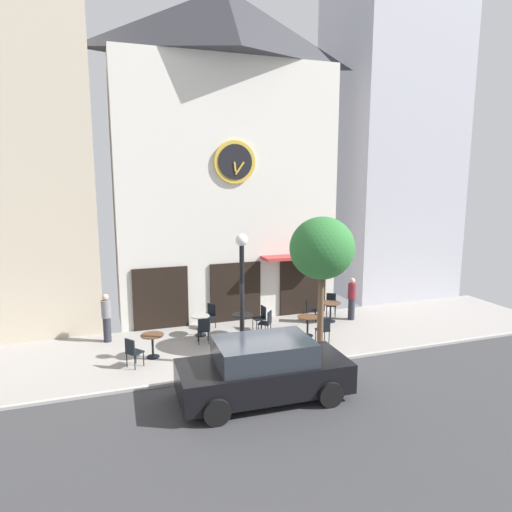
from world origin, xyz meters
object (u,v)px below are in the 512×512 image
cafe_chair_left_end (331,303)px  parked_car_black (264,370)px  pedestrian_maroon (352,298)px  cafe_table_near_door (308,322)px  cafe_table_leftmost (243,320)px  cafe_chair_corner (133,350)px  cafe_chair_facing_wall (210,314)px  street_tree (322,249)px  cafe_table_center (152,341)px  cafe_chair_mid_row (203,329)px  cafe_chair_facing_street (261,316)px  cafe_chair_curbside (324,328)px  cafe_chair_near_tree (267,321)px  street_lamp (242,300)px  cafe_table_rightmost (201,322)px  cafe_table_near_curb (331,308)px  pedestrian_grey (106,317)px  cafe_chair_by_entrance (309,309)px

cafe_chair_left_end → parked_car_black: parked_car_black is taller
pedestrian_maroon → cafe_table_near_door: bearing=-154.5°
pedestrian_maroon → cafe_chair_left_end: bearing=124.5°
cafe_table_leftmost → cafe_chair_corner: cafe_chair_corner is taller
cafe_chair_left_end → cafe_chair_facing_wall: bearing=179.0°
street_tree → cafe_table_center: 6.00m
cafe_table_center → cafe_chair_mid_row: cafe_chair_mid_row is taller
cafe_chair_corner → cafe_chair_facing_street: same height
cafe_table_center → cafe_table_leftmost: (3.26, 1.03, 0.02)m
cafe_table_near_door → cafe_chair_facing_wall: bearing=146.5°
cafe_chair_corner → cafe_chair_curbside: size_ratio=1.00×
cafe_chair_near_tree → cafe_chair_facing_wall: same height
cafe_chair_near_tree → pedestrian_maroon: 3.88m
cafe_chair_corner → parked_car_black: parked_car_black is taller
street_lamp → cafe_chair_corner: 3.55m
cafe_table_near_door → cafe_chair_left_end: size_ratio=0.81×
cafe_table_rightmost → cafe_table_near_door: (3.55, -1.32, 0.03)m
cafe_table_near_curb → cafe_chair_curbside: (-1.36, -2.03, -0.04)m
cafe_table_near_curb → pedestrian_grey: pedestrian_grey is taller
cafe_chair_left_end → cafe_chair_by_entrance: 1.29m
cafe_table_near_door → cafe_chair_left_end: cafe_chair_left_end is taller
cafe_chair_corner → cafe_chair_mid_row: same height
cafe_table_center → cafe_chair_mid_row: size_ratio=0.82×
street_tree → cafe_table_leftmost: street_tree is taller
cafe_chair_mid_row → cafe_chair_facing_street: bearing=16.0°
street_tree → cafe_chair_by_entrance: street_tree is taller
cafe_table_rightmost → parked_car_black: parked_car_black is taller
cafe_chair_mid_row → cafe_chair_by_entrance: same height
cafe_table_rightmost → pedestrian_maroon: size_ratio=0.43×
cafe_chair_corner → cafe_chair_facing_wall: (3.00, 2.76, 0.00)m
parked_car_black → street_lamp: bearing=86.9°
cafe_table_center → cafe_chair_by_entrance: (6.14, 1.61, 0.00)m
cafe_table_near_curb → cafe_chair_mid_row: 5.23m
cafe_table_rightmost → cafe_chair_facing_street: 2.22m
cafe_table_center → cafe_table_near_door: cafe_table_center is taller
cafe_chair_by_entrance → cafe_chair_curbside: 2.35m
street_tree → cafe_chair_corner: bearing=173.0°
cafe_table_center → pedestrian_maroon: size_ratio=0.44×
cafe_table_near_door → street_tree: bearing=-100.3°
cafe_table_leftmost → cafe_table_near_curb: size_ratio=0.98×
cafe_chair_near_tree → cafe_chair_corner: bearing=-164.9°
cafe_table_center → pedestrian_maroon: (7.86, 1.34, 0.34)m
pedestrian_grey → parked_car_black: pedestrian_grey is taller
cafe_chair_near_tree → parked_car_black: 4.63m
cafe_table_near_door → cafe_chair_curbside: (0.19, -0.83, 0.01)m
street_tree → cafe_table_near_curb: (1.82, 2.66, -2.79)m
street_tree → pedestrian_maroon: bearing=44.0°
parked_car_black → cafe_chair_by_entrance: bearing=54.1°
cafe_table_near_door → parked_car_black: size_ratio=0.17×
street_tree → cafe_chair_left_end: size_ratio=4.85×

